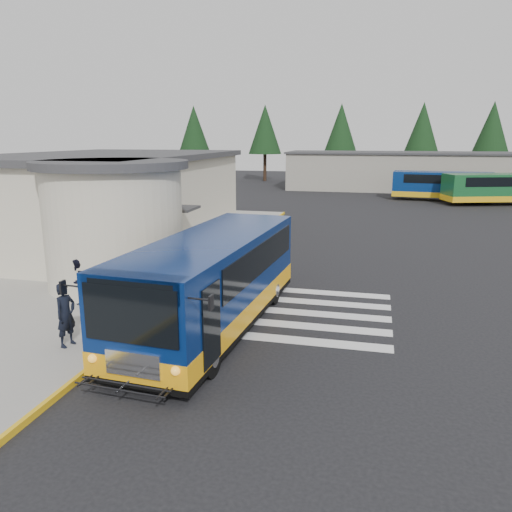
% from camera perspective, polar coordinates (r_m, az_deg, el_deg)
% --- Properties ---
extents(ground, '(140.00, 140.00, 0.00)m').
position_cam_1_polar(ground, '(17.93, 3.91, -5.49)').
color(ground, black).
rests_on(ground, ground).
extents(sidewalk, '(10.00, 34.00, 0.15)m').
position_cam_1_polar(sidewalk, '(24.52, -15.62, -0.58)').
color(sidewalk, gray).
rests_on(sidewalk, ground).
extents(curb_strip, '(0.12, 34.00, 0.16)m').
position_cam_1_polar(curb_strip, '(22.57, -4.55, -1.30)').
color(curb_strip, gold).
rests_on(curb_strip, ground).
extents(station_building, '(12.70, 18.70, 4.80)m').
position_cam_1_polar(station_building, '(27.47, -16.41, 6.12)').
color(station_building, beige).
rests_on(station_building, ground).
extents(crosswalk, '(8.00, 5.35, 0.01)m').
position_cam_1_polar(crosswalk, '(17.27, 1.81, -6.19)').
color(crosswalk, silver).
rests_on(crosswalk, ground).
extents(depot_building, '(26.40, 8.40, 4.20)m').
position_cam_1_polar(depot_building, '(58.94, 16.83, 9.28)').
color(depot_building, gray).
rests_on(depot_building, ground).
extents(tree_line, '(58.40, 4.40, 10.00)m').
position_cam_1_polar(tree_line, '(66.84, 17.00, 13.71)').
color(tree_line, black).
rests_on(tree_line, ground).
extents(transit_bus, '(3.82, 10.36, 2.88)m').
position_cam_1_polar(transit_bus, '(15.41, -4.96, -3.33)').
color(transit_bus, navy).
rests_on(transit_bus, ground).
extents(pedestrian_a, '(0.55, 0.73, 1.79)m').
position_cam_1_polar(pedestrian_a, '(14.75, -20.91, -6.32)').
color(pedestrian_a, black).
rests_on(pedestrian_a, sidewalk).
extents(pedestrian_b, '(0.79, 0.91, 1.60)m').
position_cam_1_polar(pedestrian_b, '(18.33, -19.61, -2.73)').
color(pedestrian_b, black).
rests_on(pedestrian_b, sidewalk).
extents(bollard, '(0.09, 0.09, 1.09)m').
position_cam_1_polar(bollard, '(15.98, -13.22, -5.59)').
color(bollard, black).
rests_on(bollard, sidewalk).
extents(far_bus_a, '(9.08, 3.34, 2.29)m').
position_cam_1_polar(far_bus_a, '(50.02, 20.52, 7.65)').
color(far_bus_a, navy).
rests_on(far_bus_a, ground).
extents(far_bus_b, '(9.33, 5.24, 2.32)m').
position_cam_1_polar(far_bus_b, '(48.81, 25.76, 7.07)').
color(far_bus_b, '#155227').
rests_on(far_bus_b, ground).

